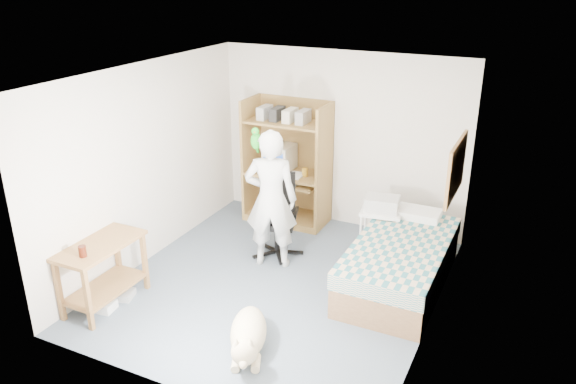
% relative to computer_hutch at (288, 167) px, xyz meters
% --- Properties ---
extents(floor, '(4.00, 4.00, 0.00)m').
position_rel_computer_hutch_xyz_m(floor, '(0.70, -1.74, -0.82)').
color(floor, '#4C5A68').
rests_on(floor, ground).
extents(wall_back, '(3.60, 0.02, 2.50)m').
position_rel_computer_hutch_xyz_m(wall_back, '(0.70, 0.26, 0.43)').
color(wall_back, silver).
rests_on(wall_back, floor).
extents(wall_right, '(0.02, 4.00, 2.50)m').
position_rel_computer_hutch_xyz_m(wall_right, '(2.50, -1.74, 0.43)').
color(wall_right, silver).
rests_on(wall_right, floor).
extents(wall_left, '(0.02, 4.00, 2.50)m').
position_rel_computer_hutch_xyz_m(wall_left, '(-1.10, -1.74, 0.43)').
color(wall_left, silver).
rests_on(wall_left, floor).
extents(ceiling, '(3.60, 4.00, 0.02)m').
position_rel_computer_hutch_xyz_m(ceiling, '(0.70, -1.74, 1.68)').
color(ceiling, white).
rests_on(ceiling, wall_back).
extents(computer_hutch, '(1.20, 0.63, 1.80)m').
position_rel_computer_hutch_xyz_m(computer_hutch, '(0.00, 0.00, 0.00)').
color(computer_hutch, olive).
rests_on(computer_hutch, floor).
extents(bed, '(1.02, 2.02, 0.66)m').
position_rel_computer_hutch_xyz_m(bed, '(2.00, -1.12, -0.53)').
color(bed, brown).
rests_on(bed, floor).
extents(side_desk, '(0.50, 1.00, 0.75)m').
position_rel_computer_hutch_xyz_m(side_desk, '(-0.85, -2.94, -0.33)').
color(side_desk, brown).
rests_on(side_desk, floor).
extents(corkboard, '(0.04, 0.94, 0.66)m').
position_rel_computer_hutch_xyz_m(corkboard, '(2.47, -0.84, 0.63)').
color(corkboard, brown).
rests_on(corkboard, wall_right).
extents(office_chair, '(0.61, 0.61, 1.06)m').
position_rel_computer_hutch_xyz_m(office_chair, '(0.33, -1.01, -0.44)').
color(office_chair, black).
rests_on(office_chair, floor).
extents(person, '(0.74, 0.60, 1.77)m').
position_rel_computer_hutch_xyz_m(person, '(0.40, -1.32, 0.06)').
color(person, silver).
rests_on(person, floor).
extents(parrot, '(0.13, 0.22, 0.36)m').
position_rel_computer_hutch_xyz_m(parrot, '(0.20, -1.30, 0.80)').
color(parrot, '#138519').
rests_on(parrot, person).
extents(dog, '(0.63, 1.04, 0.42)m').
position_rel_computer_hutch_xyz_m(dog, '(0.99, -2.97, -0.64)').
color(dog, tan).
rests_on(dog, floor).
extents(printer_cart, '(0.57, 0.48, 0.62)m').
position_rel_computer_hutch_xyz_m(printer_cart, '(1.55, -0.46, -0.41)').
color(printer_cart, white).
rests_on(printer_cart, floor).
extents(printer, '(0.46, 0.38, 0.18)m').
position_rel_computer_hutch_xyz_m(printer, '(1.55, -0.46, -0.11)').
color(printer, '#B7B6B2').
rests_on(printer, printer_cart).
extents(crt_monitor, '(0.39, 0.42, 0.37)m').
position_rel_computer_hutch_xyz_m(crt_monitor, '(-0.14, 0.01, 0.13)').
color(crt_monitor, beige).
rests_on(crt_monitor, computer_hutch).
extents(keyboard, '(0.47, 0.21, 0.03)m').
position_rel_computer_hutch_xyz_m(keyboard, '(0.04, -0.16, -0.15)').
color(keyboard, beige).
rests_on(keyboard, computer_hutch).
extents(pencil_cup, '(0.08, 0.08, 0.12)m').
position_rel_computer_hutch_xyz_m(pencil_cup, '(0.31, -0.09, -0.00)').
color(pencil_cup, gold).
rests_on(pencil_cup, computer_hutch).
extents(drink_glass, '(0.08, 0.08, 0.12)m').
position_rel_computer_hutch_xyz_m(drink_glass, '(-0.80, -3.23, -0.01)').
color(drink_glass, '#3F150A').
rests_on(drink_glass, side_desk).
extents(floor_box_a, '(0.27, 0.23, 0.10)m').
position_rel_computer_hutch_xyz_m(floor_box_a, '(-0.80, -3.06, -0.77)').
color(floor_box_a, silver).
rests_on(floor_box_a, floor).
extents(floor_box_b, '(0.24, 0.26, 0.08)m').
position_rel_computer_hutch_xyz_m(floor_box_b, '(-0.74, -2.77, -0.78)').
color(floor_box_b, '#A9A8A4').
rests_on(floor_box_b, floor).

